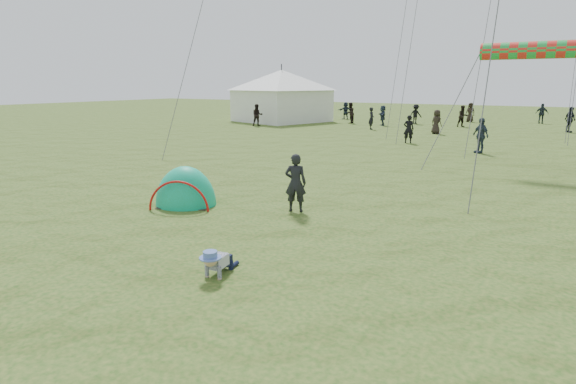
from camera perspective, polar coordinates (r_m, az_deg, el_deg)
The scene contains 19 objects.
ground at distance 9.15m, azimuth -9.17°, elevation -7.81°, with size 140.00×140.00×0.00m, color #1C4713.
crawling_toddler at distance 8.10m, azimuth -9.04°, elevation -8.67°, with size 0.49×0.70×0.53m, color black, non-canonical shape.
popup_tent at distance 12.93m, azimuth -12.79°, elevation -1.58°, with size 1.69×1.40×2.19m, color #139754.
standing_adult at distance 11.79m, azimuth 0.96°, elevation 1.17°, with size 0.56×0.37×1.55m, color black.
event_marquee at distance 40.68m, azimuth -0.82°, elevation 12.34°, with size 6.98×6.98×4.80m, color white, non-canonical shape.
crowd_person_1 at distance 37.99m, azimuth 21.30°, elevation 8.96°, with size 0.80×0.63×1.65m, color black.
crowd_person_2 at distance 36.91m, azimuth 32.19°, elevation 7.78°, with size 1.03×0.43×1.76m, color black.
crowd_person_4 at distance 43.23m, azimuth 22.14°, elevation 9.36°, with size 0.82×0.53×1.67m, color black.
crowd_person_5 at distance 37.47m, azimuth 11.92°, elevation 9.49°, with size 1.48×0.47×1.60m, color #243041.
crowd_person_6 at distance 34.05m, azimuth 10.55°, elevation 9.18°, with size 0.59×0.39×1.61m, color black.
crowd_person_7 at distance 38.98m, azimuth 7.90°, elevation 9.91°, with size 0.85×0.66×1.75m, color black.
crowd_person_8 at distance 43.98m, azimuth 29.54°, elevation 8.66°, with size 0.98×0.41×1.67m, color #212B33.
crowd_person_9 at distance 39.46m, azimuth 15.89°, elevation 9.48°, with size 1.05×0.60×1.62m, color black.
crowd_person_10 at distance 32.09m, azimuth 18.33°, elevation 8.46°, with size 0.78×0.51×1.60m, color black.
crowd_person_11 at distance 43.61m, azimuth 7.32°, elevation 10.22°, with size 1.49×0.47×1.60m, color #1E2738.
crowd_person_12 at distance 26.62m, azimuth 15.07°, elevation 7.72°, with size 0.58×0.38×1.58m, color black.
crowd_person_13 at distance 36.24m, azimuth -3.91°, elevation 9.71°, with size 0.84×0.65×1.72m, color black.
crowd_person_14 at distance 23.84m, azimuth 23.24°, elevation 6.61°, with size 1.00×0.42×1.71m, color #2C3A4C.
rainbow_tube_kite at distance 19.70m, azimuth 31.83°, elevation 15.16°, with size 0.64×0.64×5.73m, color red.
Camera 1 is at (5.48, -6.53, 3.32)m, focal length 28.00 mm.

